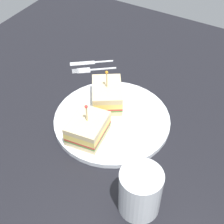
{
  "coord_description": "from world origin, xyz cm",
  "views": [
    {
      "loc": [
        -27.3,
        47.31,
        56.43
      ],
      "look_at": [
        0.0,
        0.0,
        3.16
      ],
      "focal_mm": 53.79,
      "sensor_mm": 36.0,
      "label": 1
    }
  ],
  "objects_px": {
    "plate": "(112,120)",
    "fork": "(89,70)",
    "sandwich_half_back": "(88,128)",
    "drink_glass": "(140,193)",
    "sandwich_half_front": "(107,95)",
    "knife": "(89,62)"
  },
  "relations": [
    {
      "from": "drink_glass",
      "to": "fork",
      "type": "xyz_separation_m",
      "value": [
        0.31,
        -0.3,
        -0.04
      ]
    },
    {
      "from": "sandwich_half_front",
      "to": "drink_glass",
      "type": "bearing_deg",
      "value": 132.75
    },
    {
      "from": "knife",
      "to": "sandwich_half_front",
      "type": "bearing_deg",
      "value": 136.5
    },
    {
      "from": "plate",
      "to": "sandwich_half_front",
      "type": "bearing_deg",
      "value": -47.37
    },
    {
      "from": "plate",
      "to": "sandwich_half_back",
      "type": "relative_size",
      "value": 2.79
    },
    {
      "from": "plate",
      "to": "sandwich_half_back",
      "type": "height_order",
      "value": "sandwich_half_back"
    },
    {
      "from": "plate",
      "to": "fork",
      "type": "distance_m",
      "value": 0.21
    },
    {
      "from": "plate",
      "to": "knife",
      "type": "distance_m",
      "value": 0.24
    },
    {
      "from": "plate",
      "to": "fork",
      "type": "relative_size",
      "value": 2.58
    },
    {
      "from": "plate",
      "to": "sandwich_half_front",
      "type": "xyz_separation_m",
      "value": [
        0.04,
        -0.04,
        0.03
      ]
    },
    {
      "from": "plate",
      "to": "fork",
      "type": "height_order",
      "value": "plate"
    },
    {
      "from": "sandwich_half_back",
      "to": "drink_glass",
      "type": "relative_size",
      "value": 0.99
    },
    {
      "from": "plate",
      "to": "fork",
      "type": "bearing_deg",
      "value": -42.21
    },
    {
      "from": "sandwich_half_back",
      "to": "fork",
      "type": "bearing_deg",
      "value": -57.46
    },
    {
      "from": "sandwich_half_back",
      "to": "drink_glass",
      "type": "height_order",
      "value": "sandwich_half_back"
    },
    {
      "from": "sandwich_half_back",
      "to": "fork",
      "type": "height_order",
      "value": "sandwich_half_back"
    },
    {
      "from": "knife",
      "to": "plate",
      "type": "bearing_deg",
      "value": 135.63
    },
    {
      "from": "fork",
      "to": "drink_glass",
      "type": "bearing_deg",
      "value": 135.19
    },
    {
      "from": "knife",
      "to": "sandwich_half_back",
      "type": "bearing_deg",
      "value": 122.53
    },
    {
      "from": "plate",
      "to": "sandwich_half_front",
      "type": "height_order",
      "value": "sandwich_half_front"
    },
    {
      "from": "sandwich_half_front",
      "to": "knife",
      "type": "relative_size",
      "value": 1.14
    },
    {
      "from": "sandwich_half_front",
      "to": "sandwich_half_back",
      "type": "distance_m",
      "value": 0.12
    }
  ]
}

